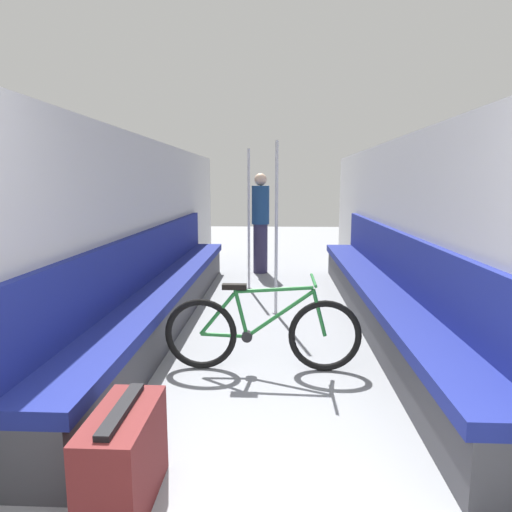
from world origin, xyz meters
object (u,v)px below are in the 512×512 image
bench_seat_row_right (380,296)px  bicycle (262,332)px  grab_pole_near (276,232)px  passenger_standing (260,222)px  bench_seat_row_left (165,294)px  grab_pole_far (249,222)px  luggage_bag (124,458)px

bench_seat_row_right → bicycle: bench_seat_row_right is taller
grab_pole_near → passenger_standing: bearing=96.3°
bench_seat_row_right → bench_seat_row_left: bearing=180.0°
grab_pole_far → passenger_standing: size_ratio=1.19×
bench_seat_row_right → grab_pole_far: grab_pole_far is taller
luggage_bag → bicycle: bearing=69.5°
bench_seat_row_left → luggage_bag: bearing=-80.1°
bench_seat_row_right → grab_pole_far: bearing=132.6°
bench_seat_row_left → grab_pole_near: size_ratio=2.91×
bench_seat_row_right → luggage_bag: size_ratio=9.81×
bench_seat_row_right → luggage_bag: bench_seat_row_right is taller
grab_pole_near → bicycle: bearing=-93.7°
bench_seat_row_right → passenger_standing: bearing=115.9°
bench_seat_row_left → grab_pole_near: grab_pole_near is taller
bench_seat_row_left → grab_pole_near: (1.23, 0.41, 0.65)m
bench_seat_row_right → grab_pole_near: size_ratio=2.91×
bench_seat_row_right → grab_pole_near: grab_pole_near is taller
bench_seat_row_left → bicycle: bench_seat_row_left is taller
grab_pole_near → luggage_bag: grab_pole_near is taller
bench_seat_row_left → grab_pole_far: grab_pole_far is taller
bicycle → passenger_standing: size_ratio=0.96×
bicycle → grab_pole_near: size_ratio=0.81×
bench_seat_row_left → grab_pole_far: size_ratio=2.91×
bench_seat_row_right → passenger_standing: size_ratio=3.45×
bicycle → passenger_standing: bearing=88.8°
passenger_standing → bench_seat_row_left: bearing=8.7°
bench_seat_row_left → bicycle: bearing=-48.2°
passenger_standing → bench_seat_row_right: bearing=52.7°
luggage_bag → grab_pole_far: bearing=85.9°
luggage_bag → bench_seat_row_left: bearing=99.9°
bench_seat_row_right → luggage_bag: (-1.86, -2.91, -0.09)m
grab_pole_far → grab_pole_near: bearing=-72.5°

